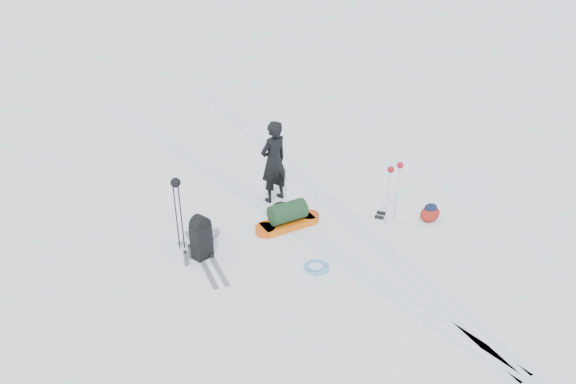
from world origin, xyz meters
name	(u,v)px	position (x,y,z in m)	size (l,w,h in m)	color
ground	(299,230)	(0.00, 0.00, 0.00)	(200.00, 200.00, 0.00)	white
snow_hill_backdrop	(304,235)	(62.69, 84.02, -69.02)	(359.50, 192.00, 162.45)	white
ski_tracks	(298,203)	(0.61, 0.88, 0.00)	(3.38, 17.97, 0.01)	silver
skier	(274,162)	(0.28, 1.32, 0.92)	(0.67, 0.44, 1.83)	black
pulk_sled	(288,218)	(-0.10, 0.26, 0.21)	(1.45, 0.56, 0.54)	#DD5B0D
expedition_rucksack	(202,237)	(-1.94, 0.33, 0.41)	(0.82, 0.77, 0.88)	black
ski_poles_black	(176,192)	(-2.17, 0.77, 1.22)	(0.19, 0.19, 1.50)	black
ski_poles_silver	(395,174)	(1.69, -0.82, 1.11)	(0.42, 0.17, 1.33)	silver
touring_skis_grey	(206,256)	(-1.95, 0.25, 0.02)	(0.66, 1.98, 0.07)	gray
touring_skis_white	(380,216)	(1.69, -0.53, 0.01)	(1.28, 1.64, 0.07)	silver
rope_coil	(316,266)	(-0.46, -1.18, 0.03)	(0.54, 0.54, 0.06)	#53A0CA
small_daypack	(430,213)	(2.42, -1.21, 0.18)	(0.55, 0.51, 0.38)	maroon
thermos_pair	(188,255)	(-2.27, 0.31, 0.14)	(0.24, 0.25, 0.31)	#585B60
stuff_sack	(280,208)	(0.07, 0.77, 0.12)	(0.48, 0.42, 0.25)	black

